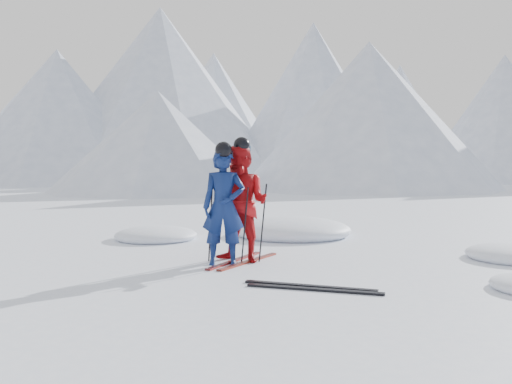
% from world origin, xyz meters
% --- Properties ---
extents(ground, '(160.00, 160.00, 0.00)m').
position_xyz_m(ground, '(0.00, 0.00, 0.00)').
color(ground, white).
rests_on(ground, ground).
extents(skier_blue, '(0.77, 0.65, 1.78)m').
position_xyz_m(skier_blue, '(-1.75, -0.06, 0.89)').
color(skier_blue, '#0D1D51').
rests_on(skier_blue, ground).
extents(skier_red, '(0.98, 0.80, 1.87)m').
position_xyz_m(skier_red, '(-1.57, 0.24, 0.93)').
color(skier_red, '#B10E11').
rests_on(skier_red, ground).
extents(pole_blue_left, '(0.12, 0.08, 1.19)m').
position_xyz_m(pole_blue_left, '(-2.05, 0.09, 0.59)').
color(pole_blue_left, black).
rests_on(pole_blue_left, ground).
extents(pole_blue_right, '(0.12, 0.07, 1.19)m').
position_xyz_m(pole_blue_right, '(-1.50, 0.19, 0.59)').
color(pole_blue_right, black).
rests_on(pole_blue_right, ground).
extents(pole_red_left, '(0.12, 0.10, 1.24)m').
position_xyz_m(pole_red_left, '(-1.87, 0.49, 0.62)').
color(pole_red_left, black).
rests_on(pole_red_left, ground).
extents(pole_red_right, '(0.12, 0.09, 1.24)m').
position_xyz_m(pole_red_right, '(-1.27, 0.39, 0.62)').
color(pole_red_right, black).
rests_on(pole_red_right, ground).
extents(ski_worn_left, '(0.22, 1.70, 0.03)m').
position_xyz_m(ski_worn_left, '(-1.69, 0.24, 0.01)').
color(ski_worn_left, black).
rests_on(ski_worn_left, ground).
extents(ski_worn_right, '(0.34, 1.69, 0.03)m').
position_xyz_m(ski_worn_right, '(-1.45, 0.24, 0.01)').
color(ski_worn_right, black).
rests_on(ski_worn_right, ground).
extents(ski_loose_a, '(1.70, 0.15, 0.03)m').
position_xyz_m(ski_loose_a, '(-0.09, -1.08, 0.01)').
color(ski_loose_a, black).
rests_on(ski_loose_a, ground).
extents(ski_loose_b, '(1.70, 0.21, 0.03)m').
position_xyz_m(ski_loose_b, '(0.01, -1.23, 0.01)').
color(ski_loose_b, black).
rests_on(ski_loose_b, ground).
extents(snow_lumps, '(8.33, 5.58, 0.56)m').
position_xyz_m(snow_lumps, '(-1.34, 2.80, 0.00)').
color(snow_lumps, white).
rests_on(snow_lumps, ground).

